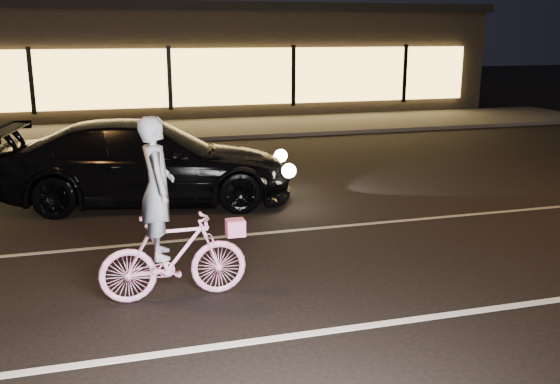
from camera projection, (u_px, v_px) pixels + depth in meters
name	position (u px, v px, depth m)	size (l,w,h in m)	color
ground	(299.00, 279.00, 8.23)	(90.00, 90.00, 0.00)	black
lane_stripe_near	(340.00, 330.00, 6.83)	(60.00, 0.12, 0.01)	silver
lane_stripe_far	(261.00, 233.00, 10.09)	(60.00, 0.10, 0.01)	gray
sidewalk	(178.00, 130.00, 20.31)	(30.00, 4.00, 0.12)	#383533
storefront	(158.00, 57.00, 25.34)	(25.40, 8.42, 4.20)	black
cyclist	(169.00, 236.00, 7.44)	(1.79, 0.62, 2.25)	#E62D94
sedan	(149.00, 162.00, 11.75)	(5.67, 3.09, 1.56)	black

